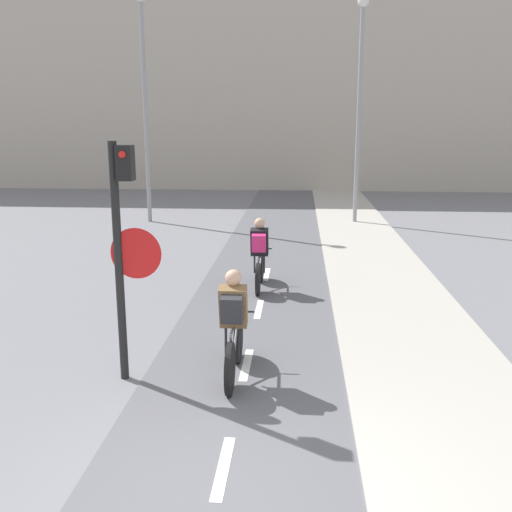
% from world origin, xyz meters
% --- Properties ---
extents(ground_plane, '(120.00, 120.00, 0.00)m').
position_xyz_m(ground_plane, '(0.00, 0.00, 0.00)').
color(ground_plane, slate).
extents(bike_lane, '(2.73, 60.00, 0.02)m').
position_xyz_m(bike_lane, '(0.00, 0.00, 0.01)').
color(bike_lane, '#56565B').
rests_on(bike_lane, ground_plane).
extents(building_row_background, '(60.00, 5.20, 11.98)m').
position_xyz_m(building_row_background, '(0.00, 27.29, 6.00)').
color(building_row_background, '#B2A899').
rests_on(building_row_background, ground_plane).
extents(traffic_light_pole, '(0.67, 0.25, 3.17)m').
position_xyz_m(traffic_light_pole, '(-1.53, 2.49, 1.96)').
color(traffic_light_pole, black).
rests_on(traffic_light_pole, ground_plane).
extents(street_lamp_far, '(0.36, 0.36, 7.56)m').
position_xyz_m(street_lamp_far, '(-4.54, 15.00, 4.56)').
color(street_lamp_far, gray).
rests_on(street_lamp_far, ground_plane).
extents(street_lamp_sidewalk, '(0.36, 0.36, 7.35)m').
position_xyz_m(street_lamp_sidewalk, '(2.64, 15.27, 4.45)').
color(street_lamp_sidewalk, gray).
rests_on(street_lamp_sidewalk, ground_plane).
extents(cyclist_near, '(0.46, 1.69, 1.52)m').
position_xyz_m(cyclist_near, '(-0.13, 2.58, 0.72)').
color(cyclist_near, black).
rests_on(cyclist_near, ground_plane).
extents(cyclist_far, '(0.46, 1.66, 1.50)m').
position_xyz_m(cyclist_far, '(-0.09, 6.88, 0.71)').
color(cyclist_far, black).
rests_on(cyclist_far, ground_plane).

